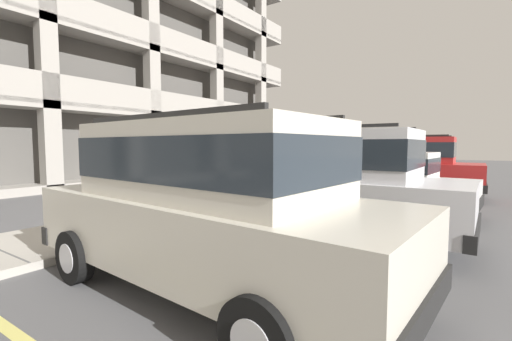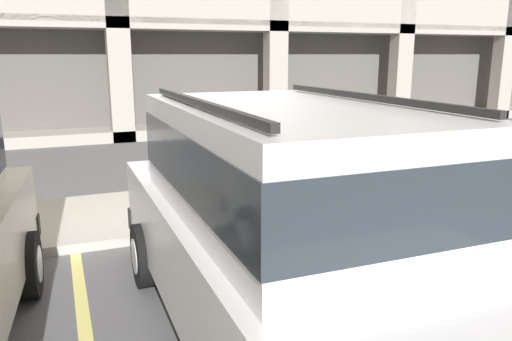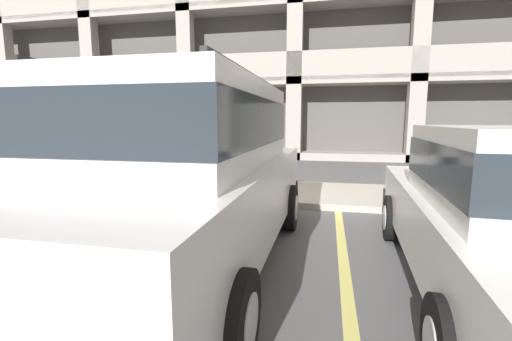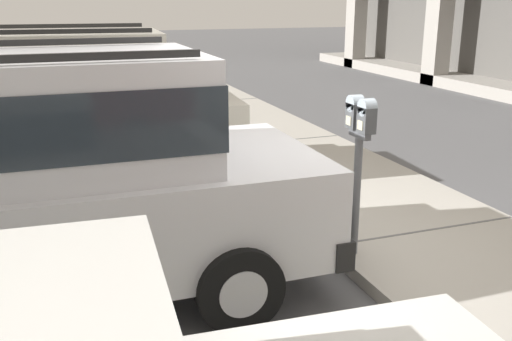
{
  "view_description": "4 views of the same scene",
  "coord_description": "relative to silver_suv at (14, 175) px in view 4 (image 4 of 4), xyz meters",
  "views": [
    {
      "loc": [
        -6.02,
        -4.86,
        1.72
      ],
      "look_at": [
        0.34,
        -0.54,
        1.14
      ],
      "focal_mm": 24.0,
      "sensor_mm": 36.0,
      "label": 1
    },
    {
      "loc": [
        -1.67,
        -5.82,
        2.34
      ],
      "look_at": [
        0.33,
        -0.85,
        1.09
      ],
      "focal_mm": 35.0,
      "sensor_mm": 36.0,
      "label": 2
    },
    {
      "loc": [
        1.38,
        -5.82,
        1.59
      ],
      "look_at": [
        0.39,
        -1.09,
        0.88
      ],
      "focal_mm": 24.0,
      "sensor_mm": 36.0,
      "label": 3
    },
    {
      "loc": [
        4.41,
        -2.12,
        2.36
      ],
      "look_at": [
        -0.26,
        -0.43,
        0.86
      ],
      "focal_mm": 40.0,
      "sensor_mm": 36.0,
      "label": 4
    }
  ],
  "objects": [
    {
      "name": "red_sedan",
      "position": [
        -3.0,
        0.25,
        0.0
      ],
      "size": [
        2.26,
        4.91,
        2.03
      ],
      "rotation": [
        0.0,
        0.0,
        -0.07
      ],
      "color": "beige",
      "rests_on": "ground_plane"
    },
    {
      "name": "ground_plane",
      "position": [
        0.05,
        2.44,
        -1.14
      ],
      "size": [
        80.0,
        80.0,
        0.1
      ],
      "color": "#565659"
    },
    {
      "name": "silver_suv",
      "position": [
        0.0,
        0.0,
        0.0
      ],
      "size": [
        2.04,
        4.79,
        2.03
      ],
      "rotation": [
        0.0,
        0.0,
        -0.01
      ],
      "color": "silver",
      "rests_on": "ground_plane"
    },
    {
      "name": "sidewalk",
      "position": [
        0.05,
        3.74,
        -1.03
      ],
      "size": [
        40.0,
        2.2,
        0.12
      ],
      "color": "#ADA89E",
      "rests_on": "ground_plane"
    },
    {
      "name": "parking_meter_near",
      "position": [
        0.27,
        2.79,
        0.11
      ],
      "size": [
        0.35,
        0.12,
        1.45
      ],
      "color": "#595B60",
      "rests_on": "sidewalk"
    }
  ]
}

